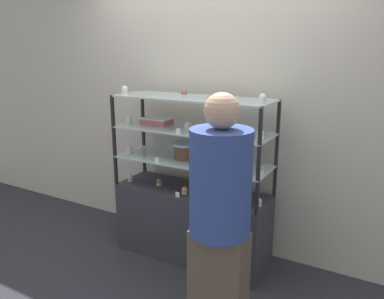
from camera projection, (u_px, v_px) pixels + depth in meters
The scene contains 29 objects.
ground_plane at pixel (192, 255), 3.41m from camera, with size 20.00×20.00×0.00m, color #2D2D33.
back_wall at pixel (212, 108), 3.39m from camera, with size 8.00×0.05×2.60m.
display_base at pixel (192, 223), 3.33m from camera, with size 1.35×0.45×0.63m.
display_riser_lower at pixel (192, 162), 3.18m from camera, with size 1.35×0.45×0.27m.
display_riser_middle at pixel (192, 131), 3.11m from camera, with size 1.35×0.45×0.27m.
display_riser_upper at pixel (192, 99), 3.04m from camera, with size 1.35×0.45×0.27m.
layer_cake_centerpiece at pixel (185, 151), 3.21m from camera, with size 0.20×0.20×0.14m.
sheet_cake_frosted at pixel (157, 121), 3.31m from camera, with size 0.26×0.17×0.06m.
cupcake_0 at pixel (130, 178), 3.45m from camera, with size 0.05×0.05×0.06m.
cupcake_1 at pixel (159, 182), 3.35m from camera, with size 0.05×0.05×0.06m.
cupcake_2 at pixel (185, 190), 3.14m from camera, with size 0.05×0.05×0.06m.
cupcake_3 at pixel (222, 195), 3.04m from camera, with size 0.05×0.05×0.06m.
cupcake_4 at pixel (259, 202), 2.91m from camera, with size 0.05×0.05×0.06m.
price_tag_0 at pixel (177, 195), 3.08m from camera, with size 0.04×0.00×0.04m.
cupcake_5 at pixel (130, 149), 3.40m from camera, with size 0.05×0.05×0.06m.
cupcake_6 at pixel (212, 161), 3.04m from camera, with size 0.05×0.05×0.06m.
cupcake_7 at pixel (261, 169), 2.84m from camera, with size 0.05×0.05×0.06m.
price_tag_1 at pixel (157, 160), 3.10m from camera, with size 0.04×0.00×0.04m.
cupcake_8 at pixel (129, 119), 3.35m from camera, with size 0.06×0.06×0.07m.
cupcake_9 at pixel (188, 126), 3.06m from camera, with size 0.06×0.06×0.07m.
cupcake_10 at pixel (219, 132), 2.85m from camera, with size 0.06×0.06×0.07m.
cupcake_11 at pixel (260, 135), 2.75m from camera, with size 0.06×0.06×0.07m.
price_tag_2 at pixel (178, 131), 2.93m from camera, with size 0.04×0.00×0.04m.
cupcake_12 at pixel (125, 90), 3.26m from camera, with size 0.05×0.05×0.07m.
cupcake_13 at pixel (184, 94), 2.94m from camera, with size 0.05×0.05×0.07m.
cupcake_14 at pixel (263, 98), 2.69m from camera, with size 0.05×0.05×0.07m.
price_tag_3 at pixel (183, 97), 2.84m from camera, with size 0.04×0.00×0.04m.
donut_glazed at pixel (221, 97), 2.94m from camera, with size 0.12×0.12×0.03m.
customer_figure at pixel (220, 215), 2.25m from camera, with size 0.37×0.37×1.59m.
Camera 1 is at (1.49, -2.65, 1.81)m, focal length 35.00 mm.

